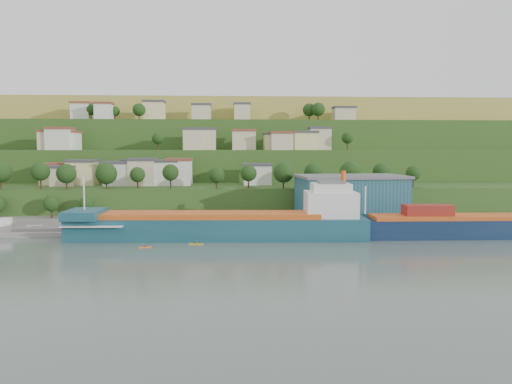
{
  "coord_description": "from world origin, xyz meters",
  "views": [
    {
      "loc": [
        6.23,
        -115.24,
        22.76
      ],
      "look_at": [
        13.56,
        15.0,
        11.25
      ],
      "focal_mm": 35.0,
      "sensor_mm": 36.0,
      "label": 1
    }
  ],
  "objects": [
    {
      "name": "dinghy",
      "position": [
        -45.8,
        20.33,
        1.61
      ],
      "size": [
        4.37,
        2.73,
        0.82
      ],
      "primitive_type": "cube",
      "rotation": [
        0.0,
        0.0,
        0.31
      ],
      "color": "silver",
      "rests_on": "pebble_beach"
    },
    {
      "name": "quay",
      "position": [
        20.0,
        28.0,
        0.0
      ],
      "size": [
        220.0,
        26.0,
        4.0
      ],
      "primitive_type": "cube",
      "color": "slate",
      "rests_on": "ground"
    },
    {
      "name": "kayak_orange",
      "position": [
        -12.82,
        -1.37,
        0.22
      ],
      "size": [
        2.97,
        1.42,
        0.74
      ],
      "rotation": [
        0.0,
        0.0,
        0.32
      ],
      "color": "orange",
      "rests_on": "ground"
    },
    {
      "name": "hillside",
      "position": [
        -0.04,
        168.67,
        0.08
      ],
      "size": [
        360.0,
        211.2,
        96.0
      ],
      "color": "#284719",
      "rests_on": "ground"
    },
    {
      "name": "pebble_beach",
      "position": [
        -55.0,
        22.0,
        0.0
      ],
      "size": [
        40.0,
        18.0,
        2.4
      ],
      "primitive_type": "cube",
      "color": "slate",
      "rests_on": "ground"
    },
    {
      "name": "cargo_ship_near",
      "position": [
        6.04,
        9.79,
        3.06
      ],
      "size": [
        75.07,
        15.43,
        19.16
      ],
      "rotation": [
        0.0,
        0.0,
        -0.05
      ],
      "color": "#133948",
      "rests_on": "ground"
    },
    {
      "name": "kayak_yellow",
      "position": [
        -1.41,
        1.86,
        0.26
      ],
      "size": [
        3.56,
        1.23,
        0.88
      ],
      "rotation": [
        0.0,
        0.0,
        -0.18
      ],
      "color": "gold",
      "rests_on": "ground"
    },
    {
      "name": "warehouse",
      "position": [
        42.45,
        29.82,
        8.43
      ],
      "size": [
        32.54,
        21.63,
        12.8
      ],
      "rotation": [
        0.0,
        0.0,
        0.09
      ],
      "color": "navy",
      "rests_on": "quay"
    },
    {
      "name": "cargo_ship_far",
      "position": [
        69.63,
        8.51,
        2.61
      ],
      "size": [
        60.91,
        11.23,
        16.5
      ],
      "rotation": [
        0.0,
        0.0,
        -0.02
      ],
      "color": "#0B1732",
      "rests_on": "ground"
    },
    {
      "name": "ground",
      "position": [
        0.0,
        0.0,
        0.0
      ],
      "size": [
        500.0,
        500.0,
        0.0
      ],
      "primitive_type": "plane",
      "color": "#4B5C57",
      "rests_on": "ground"
    }
  ]
}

